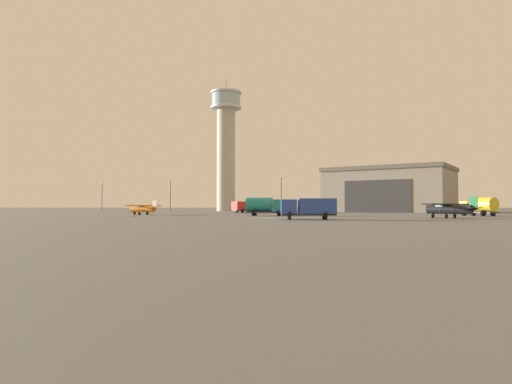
{
  "coord_description": "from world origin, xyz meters",
  "views": [
    {
      "loc": [
        1.6,
        -61.64,
        1.86
      ],
      "look_at": [
        -2.7,
        24.98,
        4.4
      ],
      "focal_mm": 30.25,
      "sensor_mm": 36.0,
      "label": 1
    }
  ],
  "objects": [
    {
      "name": "ground_plane",
      "position": [
        0.0,
        0.0,
        0.0
      ],
      "size": [
        400.0,
        400.0,
        0.0
      ],
      "primitive_type": "plane",
      "color": "#60605E"
    },
    {
      "name": "control_tower",
      "position": [
        -13.33,
        62.82,
        20.07
      ],
      "size": [
        9.0,
        9.0,
        38.8
      ],
      "color": "#B2AD9E",
      "rests_on": "ground_plane"
    },
    {
      "name": "hangar",
      "position": [
        30.46,
        50.52,
        5.65
      ],
      "size": [
        36.39,
        33.47,
        11.27
      ],
      "rotation": [
        0.0,
        0.0,
        -2.11
      ],
      "color": "gray",
      "rests_on": "ground_plane"
    },
    {
      "name": "airplane_black",
      "position": [
        24.92,
        -2.08,
        1.37
      ],
      "size": [
        8.51,
        7.81,
        2.93
      ],
      "rotation": [
        0.0,
        0.0,
        2.27
      ],
      "color": "black",
      "rests_on": "ground_plane"
    },
    {
      "name": "airplane_orange",
      "position": [
        -22.73,
        15.32,
        1.22
      ],
      "size": [
        6.69,
        8.35,
        2.6
      ],
      "rotation": [
        0.0,
        0.0,
        2.65
      ],
      "color": "orange",
      "rests_on": "ground_plane"
    },
    {
      "name": "truck_fuel_tanker_yellow",
      "position": [
        34.59,
        10.31,
        1.66
      ],
      "size": [
        4.61,
        6.05,
        3.04
      ],
      "rotation": [
        0.0,
        0.0,
        2.02
      ],
      "color": "#38383D",
      "rests_on": "ground_plane"
    },
    {
      "name": "truck_box_red",
      "position": [
        -5.07,
        34.3,
        1.5
      ],
      "size": [
        7.11,
        6.24,
        2.55
      ],
      "rotation": [
        0.0,
        0.0,
        0.65
      ],
      "color": "#38383D",
      "rests_on": "ground_plane"
    },
    {
      "name": "truck_box_blue",
      "position": [
        5.53,
        -7.61,
        1.53
      ],
      "size": [
        6.84,
        3.29,
        2.63
      ],
      "rotation": [
        0.0,
        0.0,
        3.18
      ],
      "color": "#38383D",
      "rests_on": "ground_plane"
    },
    {
      "name": "truck_fuel_tanker_teal",
      "position": [
        -0.42,
        9.39,
        1.7
      ],
      "size": [
        6.61,
        3.78,
        3.04
      ],
      "rotation": [
        0.0,
        0.0,
        6.15
      ],
      "color": "#38383D",
      "rests_on": "ground_plane"
    },
    {
      "name": "light_post_west",
      "position": [
        -26.46,
        50.03,
        5.0
      ],
      "size": [
        0.44,
        0.44,
        8.35
      ],
      "color": "#38383D",
      "rests_on": "ground_plane"
    },
    {
      "name": "light_post_east",
      "position": [
        2.51,
        41.56,
        5.27
      ],
      "size": [
        0.44,
        0.44,
        8.87
      ],
      "color": "#38383D",
      "rests_on": "ground_plane"
    },
    {
      "name": "light_post_north",
      "position": [
        -44.91,
        50.39,
        4.73
      ],
      "size": [
        0.44,
        0.44,
        7.85
      ],
      "color": "#38383D",
      "rests_on": "ground_plane"
    },
    {
      "name": "traffic_cone_near_left",
      "position": [
        -21.02,
        4.83,
        0.35
      ],
      "size": [
        0.36,
        0.36,
        0.7
      ],
      "color": "black",
      "rests_on": "ground_plane"
    }
  ]
}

